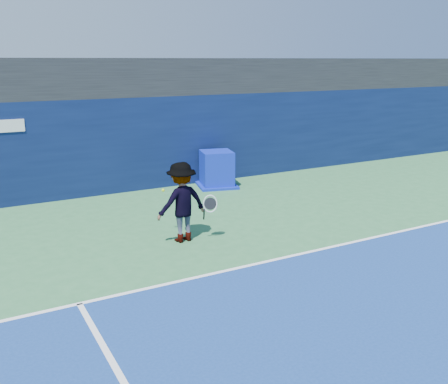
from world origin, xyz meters
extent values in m
plane|color=#316D3E|center=(0.00, 0.00, 0.00)|extent=(80.00, 80.00, 0.00)
cube|color=white|center=(0.00, 3.00, 0.01)|extent=(24.00, 0.10, 0.01)
cube|color=black|center=(0.00, 11.50, 3.60)|extent=(36.00, 3.00, 1.20)
cube|color=#0A163C|center=(0.00, 10.50, 1.50)|extent=(36.00, 1.00, 3.00)
cube|color=#0C1DA8|center=(1.06, 9.27, 0.60)|extent=(1.22, 1.22, 1.21)
cube|color=#0B1DA2|center=(1.06, 9.27, 0.04)|extent=(1.53, 1.53, 0.08)
imported|color=silver|center=(-2.10, 5.05, 0.94)|extent=(1.28, 0.82, 1.89)
cylinder|color=black|center=(-1.65, 4.80, 0.65)|extent=(0.09, 0.17, 0.30)
torus|color=silver|center=(-1.51, 4.75, 0.90)|extent=(0.35, 0.20, 0.34)
cylinder|color=black|center=(-1.51, 4.75, 0.90)|extent=(0.29, 0.15, 0.29)
sphere|color=#C2DE18|center=(-2.32, 5.63, 1.13)|extent=(0.07, 0.07, 0.07)
camera|label=1|loc=(-6.59, -5.18, 4.15)|focal=40.00mm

